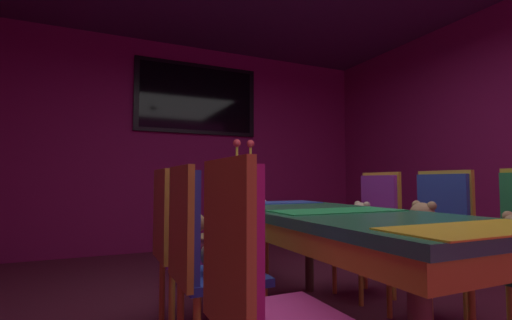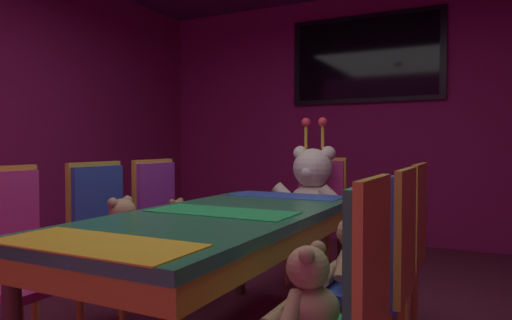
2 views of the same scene
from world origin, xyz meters
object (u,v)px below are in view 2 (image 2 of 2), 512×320
Objects in this scene: chair_right_0 at (349,297)px; chair_right_2 at (404,234)px; banquet_table at (222,230)px; teddy_right_0 at (306,294)px; king_teddy_bear at (312,191)px; teddy_right_1 at (354,254)px; teddy_right_2 at (378,234)px; chair_right_1 at (387,257)px; teddy_left_2 at (178,220)px; chair_left_2 at (162,215)px; chair_left_0 at (10,248)px; chair_left_1 at (105,227)px; wall_tv at (365,59)px; throne_chair at (319,205)px; teddy_left_1 at (123,229)px.

chair_right_2 is (-0.01, 1.17, 0.00)m from chair_right_0.
chair_right_2 is (0.82, 0.60, -0.05)m from banquet_table.
king_teddy_bear reaches higher than teddy_right_0.
teddy_right_1 reaches higher than teddy_right_2.
chair_right_2 reaches higher than banquet_table.
chair_right_1 is at bearing 1.06° from banquet_table.
chair_right_1 is at bearing -104.66° from teddy_right_0.
king_teddy_bear is at bearing 50.24° from teddy_left_2.
chair_left_2 is 2.00m from chair_right_0.
chair_left_0 is 1.00× the size of chair_left_1.
wall_tv reaches higher than chair_left_1.
chair_left_0 is 2.89× the size of teddy_right_1.
chair_right_0 is 3.20× the size of teddy_right_2.
chair_left_0 is at bearing -89.08° from chair_left_1.
chair_right_1 is 3.52m from wall_tv.
chair_right_0 is at bearing 21.22° from throne_chair.
teddy_left_2 is 1.47m from teddy_right_1.
throne_chair is at bearing -61.46° from chair_right_1.
chair_right_1 is (1.51, -0.54, 0.03)m from teddy_left_2.
teddy_left_1 is 0.54m from teddy_left_2.
chair_left_2 is 1.17× the size of king_teddy_bear.
chair_right_2 is at bearing -96.73° from teddy_right_0.
chair_left_1 and chair_right_0 have the same top height.
banquet_table is 0.69m from teddy_right_1.
teddy_right_2 is (-0.15, 1.17, -0.01)m from chair_right_0.
teddy_right_0 is at bearing 83.27° from chair_right_2.
banquet_table is 0.88m from teddy_left_2.
chair_right_1 reaches higher than teddy_right_1.
teddy_left_1 is 0.35× the size of chair_right_0.
teddy_left_2 is 3.03m from wall_tv.
chair_left_1 is 3.20× the size of teddy_right_2.
chair_left_2 reaches higher than banquet_table.
teddy_right_1 is 0.60m from chair_right_2.
king_teddy_bear is at bearing -0.00° from throne_chair.
chair_right_1 is at bearing -19.71° from teddy_left_2.
banquet_table is 2.05× the size of chair_left_2.
teddy_left_1 is at bearing -23.85° from throne_chair.
teddy_right_0 is at bearing -23.44° from teddy_left_1.
chair_left_0 is 2.30m from throne_chair.
chair_right_0 is (1.64, -0.59, 0.00)m from chair_left_1.
teddy_left_1 is 1.60m from chair_right_2.
teddy_left_1 is at bearing -23.44° from teddy_right_0.
teddy_left_1 is 1.01× the size of teddy_right_1.
chair_left_2 is at bearing -39.86° from throne_chair.
teddy_right_1 is at bearing 91.32° from teddy_right_2.
chair_right_1 reaches higher than teddy_left_2.
teddy_right_0 is 1.17m from teddy_right_2.
chair_left_0 and chair_right_0 have the same top height.
king_teddy_bear is at bearing -90.00° from wall_tv.
king_teddy_bear is at bearing 90.00° from banquet_table.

